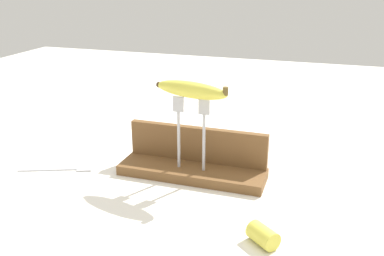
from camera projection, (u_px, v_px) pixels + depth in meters
The scene contains 7 objects.
ground_plane at pixel (192, 176), 1.05m from camera, with size 3.00×3.00×0.00m, color white.
wooden_board at pixel (192, 172), 1.05m from camera, with size 0.35×0.10×0.02m, color brown.
board_backstop at pixel (197, 144), 1.06m from camera, with size 0.34×0.02×0.09m, color brown.
fork_stand_center at pixel (191, 127), 1.00m from camera, with size 0.09×0.01×0.17m.
banana_raised_center at pixel (191, 90), 0.97m from camera, with size 0.19×0.08×0.04m.
fork_fallen_near at pixel (65, 169), 1.08m from camera, with size 0.17×0.08×0.01m.
banana_chunk_near at pixel (263, 235), 0.78m from camera, with size 0.07×0.06×0.04m.
Camera 1 is at (0.30, -0.90, 0.47)m, focal length 40.74 mm.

